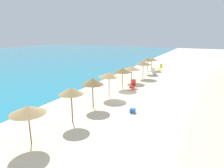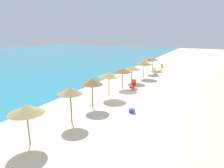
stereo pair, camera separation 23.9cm
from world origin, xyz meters
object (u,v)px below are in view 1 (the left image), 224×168
(beach_umbrella_3, at_px, (93,81))
(cooler_box, at_px, (133,111))
(beach_umbrella_2, at_px, (71,91))
(beach_umbrella_4, at_px, (109,75))
(beach_umbrella_5, at_px, (122,70))
(lounge_chair_1, at_px, (133,85))
(beach_umbrella_6, at_px, (132,68))
(beach_umbrella_8, at_px, (148,59))
(beach_umbrella_7, at_px, (143,63))
(lounge_chair_0, at_px, (154,72))
(beach_umbrella_9, at_px, (152,59))
(lounge_chair_2, at_px, (160,67))
(beach_umbrella_1, at_px, (28,110))

(beach_umbrella_3, relative_size, cooler_box, 6.76)
(beach_umbrella_2, height_order, beach_umbrella_4, beach_umbrella_2)
(beach_umbrella_5, height_order, lounge_chair_1, beach_umbrella_5)
(beach_umbrella_3, xyz_separation_m, beach_umbrella_6, (10.95, 0.28, -0.45))
(beach_umbrella_2, relative_size, beach_umbrella_4, 1.04)
(beach_umbrella_2, xyz_separation_m, cooler_box, (3.97, -3.62, -2.40))
(beach_umbrella_8, bearing_deg, beach_umbrella_7, -173.66)
(beach_umbrella_4, bearing_deg, lounge_chair_1, -16.06)
(beach_umbrella_6, relative_size, lounge_chair_0, 1.56)
(beach_umbrella_5, bearing_deg, lounge_chair_0, -6.75)
(beach_umbrella_5, height_order, beach_umbrella_9, beach_umbrella_5)
(beach_umbrella_3, distance_m, beach_umbrella_6, 10.96)
(lounge_chair_0, relative_size, lounge_chair_2, 1.10)
(beach_umbrella_3, xyz_separation_m, beach_umbrella_7, (14.44, -0.35, -0.17))
(lounge_chair_1, bearing_deg, beach_umbrella_1, 73.87)
(beach_umbrella_1, relative_size, beach_umbrella_3, 0.90)
(beach_umbrella_9, bearing_deg, beach_umbrella_7, -174.87)
(beach_umbrella_7, height_order, beach_umbrella_8, beach_umbrella_8)
(beach_umbrella_8, xyz_separation_m, beach_umbrella_9, (3.48, 0.23, -0.32))
(beach_umbrella_9, xyz_separation_m, lounge_chair_2, (1.06, -1.37, -1.66))
(cooler_box, bearing_deg, beach_umbrella_6, 21.58)
(beach_umbrella_8, distance_m, lounge_chair_0, 2.37)
(beach_umbrella_7, xyz_separation_m, beach_umbrella_9, (7.30, 0.65, -0.21))
(beach_umbrella_4, relative_size, cooler_box, 6.50)
(beach_umbrella_5, bearing_deg, beach_umbrella_9, 0.31)
(beach_umbrella_2, height_order, lounge_chair_0, beach_umbrella_2)
(beach_umbrella_6, relative_size, lounge_chair_1, 1.40)
(beach_umbrella_3, bearing_deg, beach_umbrella_6, 1.48)
(beach_umbrella_6, height_order, lounge_chair_1, beach_umbrella_6)
(beach_umbrella_7, relative_size, beach_umbrella_9, 1.08)
(beach_umbrella_3, height_order, beach_umbrella_5, beach_umbrella_3)
(beach_umbrella_1, xyz_separation_m, lounge_chair_0, (25.74, -1.14, -1.94))
(lounge_chair_0, distance_m, cooler_box, 18.15)
(beach_umbrella_4, bearing_deg, lounge_chair_2, -3.45)
(beach_umbrella_4, relative_size, beach_umbrella_5, 1.07)
(lounge_chair_2, bearing_deg, beach_umbrella_8, 102.73)
(beach_umbrella_4, height_order, beach_umbrella_5, beach_umbrella_4)
(lounge_chair_0, relative_size, lounge_chair_1, 0.90)
(lounge_chair_1, xyz_separation_m, lounge_chair_2, (15.02, 0.06, 0.04))
(beach_umbrella_9, distance_m, cooler_box, 21.81)
(beach_umbrella_5, bearing_deg, cooler_box, -149.96)
(beach_umbrella_7, bearing_deg, lounge_chair_2, -4.91)
(beach_umbrella_3, xyz_separation_m, lounge_chair_2, (22.79, -1.07, -2.04))
(beach_umbrella_4, distance_m, beach_umbrella_6, 7.43)
(beach_umbrella_2, height_order, beach_umbrella_8, beach_umbrella_2)
(beach_umbrella_7, bearing_deg, beach_umbrella_9, 5.13)
(beach_umbrella_2, bearing_deg, beach_umbrella_7, -0.31)
(beach_umbrella_4, bearing_deg, beach_umbrella_2, -177.21)
(beach_umbrella_3, height_order, beach_umbrella_4, beach_umbrella_3)
(beach_umbrella_2, bearing_deg, beach_umbrella_8, 0.86)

